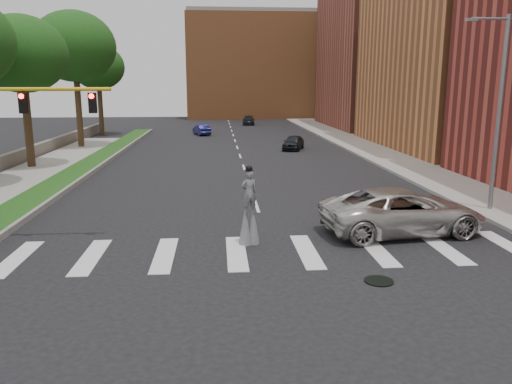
% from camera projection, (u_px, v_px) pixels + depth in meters
% --- Properties ---
extents(ground_plane, '(160.00, 160.00, 0.00)m').
position_uv_depth(ground_plane, '(275.00, 262.00, 17.14)').
color(ground_plane, black).
rests_on(ground_plane, ground).
extents(grass_median, '(2.00, 60.00, 0.25)m').
position_uv_depth(grass_median, '(84.00, 168.00, 35.73)').
color(grass_median, '#194413').
rests_on(grass_median, ground).
extents(median_curb, '(0.20, 60.00, 0.28)m').
position_uv_depth(median_curb, '(99.00, 167.00, 35.81)').
color(median_curb, gray).
rests_on(median_curb, ground).
extents(sidewalk_right, '(5.00, 90.00, 0.18)m').
position_uv_depth(sidewalk_right, '(387.00, 155.00, 42.43)').
color(sidewalk_right, gray).
rests_on(sidewalk_right, ground).
extents(stone_wall, '(0.50, 56.00, 1.10)m').
position_uv_depth(stone_wall, '(15.00, 159.00, 37.18)').
color(stone_wall, '#625C54').
rests_on(stone_wall, ground).
extents(manhole, '(0.90, 0.90, 0.04)m').
position_uv_depth(manhole, '(379.00, 281.00, 15.41)').
color(manhole, black).
rests_on(manhole, ground).
extents(building_mid, '(16.00, 22.00, 24.00)m').
position_uv_depth(building_mid, '(478.00, 17.00, 45.51)').
color(building_mid, '#C2703D').
rests_on(building_mid, ground).
extents(building_far, '(16.00, 22.00, 20.00)m').
position_uv_depth(building_far, '(388.00, 55.00, 69.32)').
color(building_far, '#964837').
rests_on(building_far, ground).
extents(building_backdrop, '(26.00, 14.00, 18.00)m').
position_uv_depth(building_backdrop, '(259.00, 68.00, 91.71)').
color(building_backdrop, '#C2703D').
rests_on(building_backdrop, ground).
extents(streetlight, '(2.05, 0.20, 9.00)m').
position_uv_depth(streetlight, '(498.00, 108.00, 22.78)').
color(streetlight, slate).
rests_on(streetlight, ground).
extents(traffic_signal, '(5.30, 0.23, 6.20)m').
position_uv_depth(traffic_signal, '(4.00, 135.00, 18.45)').
color(traffic_signal, black).
rests_on(traffic_signal, ground).
extents(stilt_performer, '(0.83, 0.62, 3.04)m').
position_uv_depth(stilt_performer, '(249.00, 214.00, 18.83)').
color(stilt_performer, '#342415').
rests_on(stilt_performer, ground).
extents(suv_crossing, '(6.93, 3.80, 1.84)m').
position_uv_depth(suv_crossing, '(403.00, 211.00, 20.29)').
color(suv_crossing, beige).
rests_on(suv_crossing, ground).
extents(car_near, '(2.81, 4.26, 1.35)m').
position_uv_depth(car_near, '(293.00, 142.00, 46.56)').
color(car_near, black).
rests_on(car_near, ground).
extents(car_mid, '(2.40, 4.02, 1.25)m').
position_uv_depth(car_mid, '(202.00, 130.00, 60.10)').
color(car_mid, navy).
rests_on(car_mid, ground).
extents(car_far, '(2.09, 4.49, 1.27)m').
position_uv_depth(car_far, '(249.00, 120.00, 75.55)').
color(car_far, black).
rests_on(car_far, ground).
extents(tree_3, '(6.27, 6.27, 10.70)m').
position_uv_depth(tree_3, '(21.00, 55.00, 34.45)').
color(tree_3, '#342415').
rests_on(tree_3, ground).
extents(tree_4, '(7.57, 7.57, 12.61)m').
position_uv_depth(tree_4, '(74.00, 47.00, 45.79)').
color(tree_4, '#342415').
rests_on(tree_4, ground).
extents(tree_5, '(6.14, 6.14, 10.60)m').
position_uv_depth(tree_5, '(98.00, 67.00, 58.33)').
color(tree_5, '#342415').
rests_on(tree_5, ground).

